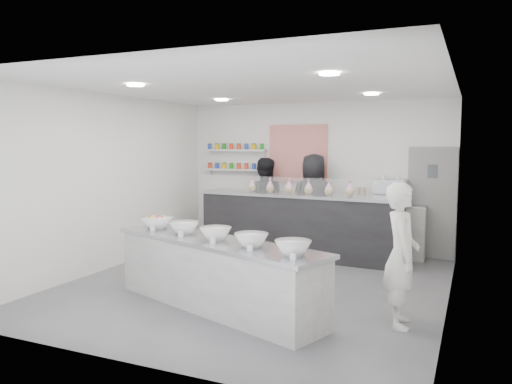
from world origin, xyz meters
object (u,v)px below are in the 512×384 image
(espresso_machine, at_px, (391,192))
(staff_left, at_px, (264,203))
(woman_prep, at_px, (401,255))
(staff_right, at_px, (314,203))
(back_bar, at_px, (298,225))
(espresso_ledge, at_px, (388,231))
(prep_counter, at_px, (216,274))

(espresso_machine, xyz_separation_m, staff_left, (-2.54, -0.18, -0.30))
(woman_prep, xyz_separation_m, staff_right, (-2.15, 3.47, 0.13))
(staff_right, bearing_deg, back_bar, 58.88)
(espresso_ledge, bearing_deg, woman_prep, -78.94)
(back_bar, relative_size, staff_left, 2.09)
(back_bar, distance_m, staff_left, 1.10)
(espresso_ledge, distance_m, woman_prep, 3.74)
(espresso_ledge, relative_size, staff_left, 0.73)
(espresso_machine, bearing_deg, prep_counter, -112.15)
(staff_left, xyz_separation_m, staff_right, (1.08, 0.00, 0.05))
(espresso_ledge, relative_size, staff_right, 0.69)
(espresso_ledge, distance_m, staff_left, 2.55)
(woman_prep, height_order, staff_left, staff_left)
(espresso_ledge, bearing_deg, staff_right, -172.85)
(back_bar, bearing_deg, staff_left, 155.36)
(espresso_machine, height_order, staff_left, staff_left)
(espresso_ledge, height_order, staff_left, staff_left)
(woman_prep, xyz_separation_m, staff_left, (-3.23, 3.47, 0.08))
(woman_prep, bearing_deg, staff_right, 18.98)
(prep_counter, bearing_deg, back_bar, 109.52)
(prep_counter, distance_m, staff_right, 3.83)
(back_bar, bearing_deg, espresso_machine, 26.27)
(woman_prep, relative_size, staff_left, 0.91)
(woman_prep, bearing_deg, espresso_ledge, -1.70)
(prep_counter, relative_size, woman_prep, 1.96)
(back_bar, xyz_separation_m, staff_left, (-0.93, 0.50, 0.33))
(back_bar, xyz_separation_m, staff_right, (0.15, 0.50, 0.38))
(woman_prep, bearing_deg, back_bar, 24.88)
(prep_counter, relative_size, staff_left, 1.78)
(espresso_machine, distance_m, staff_right, 1.49)
(prep_counter, height_order, staff_right, staff_right)
(prep_counter, xyz_separation_m, staff_right, (0.16, 3.79, 0.53))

